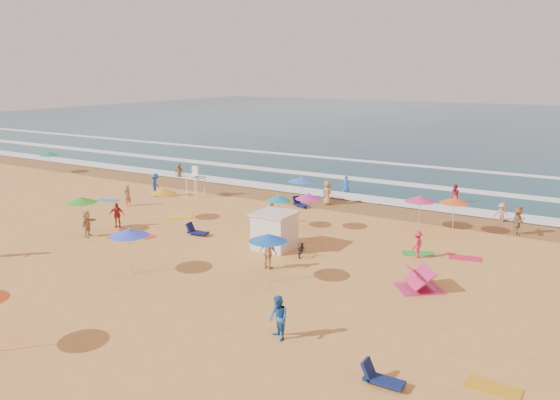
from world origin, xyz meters
The scene contains 12 objects.
ground centered at (0.00, 0.00, 0.00)m, with size 220.00×220.00×0.00m, color gold.
ocean centered at (0.00, 84.00, 0.00)m, with size 220.00×140.00×0.18m, color #0C4756.
wet_sand centered at (0.00, 12.50, 0.01)m, with size 220.00×220.00×0.00m, color olive.
surf_foam centered at (0.00, 21.32, 0.10)m, with size 200.00×18.70×0.05m.
cabana centered at (2.92, 1.01, 1.00)m, with size 2.00×2.00×2.00m, color white.
cabana_roof centered at (2.92, 1.01, 2.06)m, with size 2.20×2.20×0.12m, color silver.
bicycle centered at (4.82, 0.71, 0.42)m, with size 0.56×1.61×0.85m, color black.
lifeguard_stand centered at (-9.41, 8.99, 1.05)m, with size 1.20×1.20×2.10m, color white, non-canonical shape.
beach_umbrellas centered at (1.40, 0.11, 2.07)m, with size 63.32×29.25×0.72m.
loungers centered at (7.69, -3.55, 0.17)m, with size 40.63×26.77×0.34m.
towels centered at (2.29, -2.03, 0.01)m, with size 44.77×26.87×0.03m.
beachgoers centered at (0.35, 5.28, 0.81)m, with size 31.13×26.38×2.15m.
Camera 1 is at (18.48, -24.38, 9.92)m, focal length 35.00 mm.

